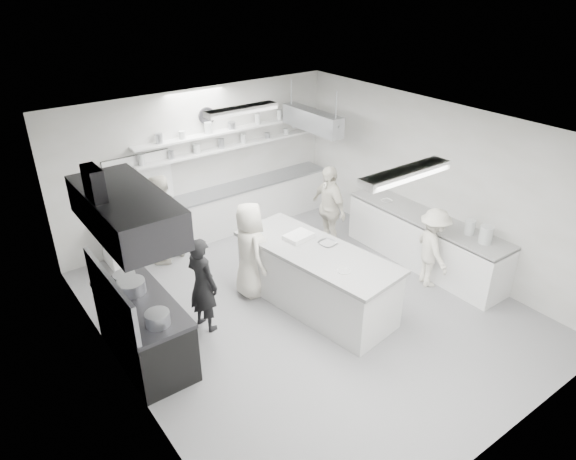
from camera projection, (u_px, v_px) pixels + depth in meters
floor at (306, 307)px, 8.64m from camera, size 6.00×7.00×0.02m
ceiling at (309, 131)px, 7.25m from camera, size 6.00×7.00×0.02m
wall_back at (200, 163)px, 10.44m from camera, size 6.00×0.04×3.00m
wall_front at (513, 349)px, 5.44m from camera, size 6.00×0.04×3.00m
wall_left at (116, 293)px, 6.36m from camera, size 0.04×7.00×3.00m
wall_right at (435, 183)px, 9.52m from camera, size 0.04×7.00×3.00m
stove at (145, 332)px, 7.34m from camera, size 0.80×1.80×0.90m
exhaust_hood at (126, 211)px, 6.47m from camera, size 0.85×2.00×0.50m
back_counter at (223, 211)px, 10.87m from camera, size 5.00×0.60×0.92m
shelf_lower at (233, 147)px, 10.60m from camera, size 4.20×0.26×0.04m
shelf_upper at (232, 130)px, 10.44m from camera, size 4.20×0.26×0.04m
pass_through_window at (139, 180)px, 9.77m from camera, size 1.30×0.04×1.00m
wall_clock at (206, 116)px, 10.08m from camera, size 0.32×0.05×0.32m
right_counter at (424, 242)px, 9.67m from camera, size 0.74×3.30×0.94m
pot_rack at (312, 120)px, 10.34m from camera, size 0.30×1.60×0.40m
light_fixture_front at (406, 173)px, 5.99m from camera, size 1.30×0.25×0.10m
light_fixture_rear at (242, 110)px, 8.56m from camera, size 1.30×0.25×0.10m
prep_island at (316, 279)px, 8.47m from camera, size 1.39×2.83×1.00m
stove_pot at (131, 288)px, 7.29m from camera, size 0.40×0.40×0.24m
cook_stove at (202, 284)px, 7.83m from camera, size 0.50×0.64×1.56m
cook_back at (160, 220)px, 9.59m from camera, size 1.02×0.91×1.73m
cook_island_left at (250, 250)px, 8.64m from camera, size 0.69×0.91×1.69m
cook_island_right at (328, 208)px, 10.04m from camera, size 0.53×1.05×1.73m
cook_right at (433, 248)px, 8.93m from camera, size 0.88×1.08×1.46m
bowl_island_a at (328, 244)px, 8.42m from camera, size 0.32×0.32×0.07m
bowl_island_b at (344, 272)px, 7.66m from camera, size 0.26×0.26×0.06m
bowl_right at (386, 201)px, 10.09m from camera, size 0.23×0.23×0.05m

